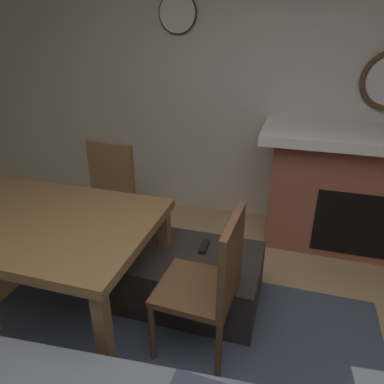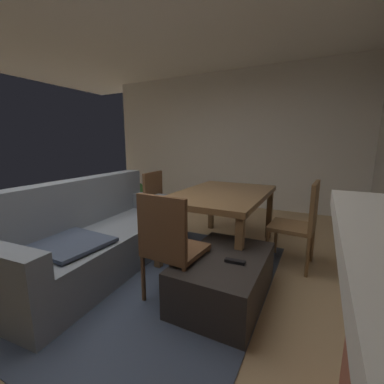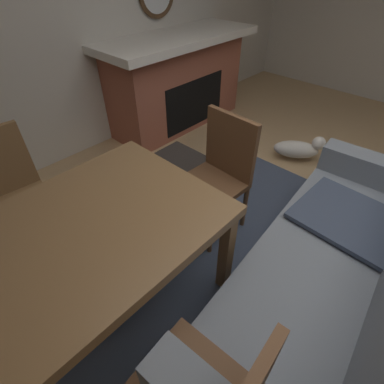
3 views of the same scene
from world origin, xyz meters
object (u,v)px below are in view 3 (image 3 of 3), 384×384
tv_remote (159,167)px  small_dog (299,149)px  fireplace (178,82)px  ottoman_coffee_table (163,196)px  dining_chair_west (219,170)px  dining_chair_south (10,190)px  couch (339,283)px  dining_table (70,249)px

tv_remote → small_dog: (-1.46, 0.56, -0.24)m
fireplace → tv_remote: fireplace is taller
fireplace → ottoman_coffee_table: 1.76m
fireplace → tv_remote: bearing=39.4°
tv_remote → fireplace: bearing=-142.9°
dining_chair_west → small_dog: (-1.29, 0.07, -0.37)m
small_dog → dining_chair_west: bearing=-3.2°
dining_chair_south → ottoman_coffee_table: bearing=150.6°
ottoman_coffee_table → dining_chair_west: 0.56m
couch → ottoman_coffee_table: bearing=-86.7°
fireplace → couch: size_ratio=0.89×
couch → dining_chair_south: bearing=-62.6°
fireplace → ottoman_coffee_table: (1.31, 1.13, -0.35)m
fireplace → couch: bearing=64.2°
tv_remote → ottoman_coffee_table: bearing=54.2°
couch → ottoman_coffee_table: couch is taller
ottoman_coffee_table → dining_chair_west: dining_chair_west is taller
tv_remote → small_dog: tv_remote is taller
tv_remote → dining_table: 1.14m
couch → dining_table: couch is taller
dining_chair_south → small_dog: (-2.46, 0.97, -0.37)m
dining_table → dining_chair_west: (-1.17, 0.00, -0.14)m
couch → small_dog: size_ratio=4.48×
couch → dining_chair_west: couch is taller
dining_table → dining_chair_south: dining_chair_south is taller
fireplace → dining_table: fireplace is taller
couch → small_dog: (-1.46, -0.96, -0.17)m
fireplace → dining_table: 2.70m
dining_chair_west → small_dog: size_ratio=1.89×
fireplace → dining_chair_west: fireplace is taller
tv_remote → dining_chair_south: bearing=-24.5°
tv_remote → dining_chair_west: (-0.17, 0.49, 0.13)m
couch → dining_table: bearing=-45.9°
ottoman_coffee_table → dining_table: size_ratio=0.63×
tv_remote → dining_table: dining_table is taller
dining_chair_west → couch: bearing=80.8°
fireplace → dining_chair_west: 1.84m
couch → dining_chair_west: size_ratio=2.37×
ottoman_coffee_table → dining_chair_south: (0.92, -0.52, 0.33)m
couch → tv_remote: (0.01, -1.53, 0.07)m
dining_table → couch: bearing=134.1°
fireplace → dining_chair_west: (1.06, 1.51, -0.02)m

